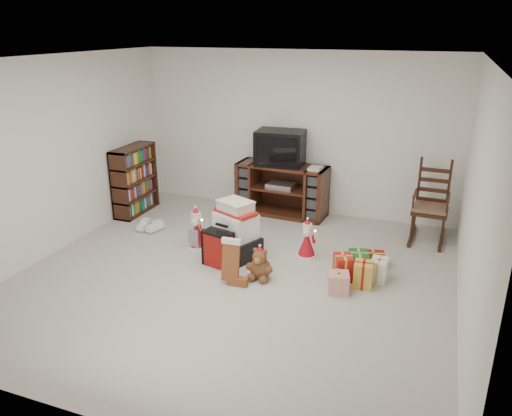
{
  "coord_description": "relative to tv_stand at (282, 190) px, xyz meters",
  "views": [
    {
      "loc": [
        2.11,
        -4.89,
        2.83
      ],
      "look_at": [
        0.05,
        0.6,
        0.67
      ],
      "focal_mm": 35.0,
      "sensor_mm": 36.0,
      "label": 1
    }
  ],
  "objects": [
    {
      "name": "room",
      "position": [
        0.13,
        -2.22,
        0.84
      ],
      "size": [
        5.01,
        5.01,
        2.51
      ],
      "color": "#B2ADA3",
      "rests_on": "ground"
    },
    {
      "name": "tv_stand",
      "position": [
        0.0,
        0.0,
        0.0
      ],
      "size": [
        1.44,
        0.59,
        0.81
      ],
      "rotation": [
        0.0,
        0.0,
        -0.06
      ],
      "color": "#4C2415",
      "rests_on": "floor"
    },
    {
      "name": "bookshelf",
      "position": [
        -2.2,
        -0.74,
        0.11
      ],
      "size": [
        0.29,
        0.88,
        1.07
      ],
      "color": "#3C1C10",
      "rests_on": "floor"
    },
    {
      "name": "rocking_chair",
      "position": [
        2.22,
        -0.2,
        -0.0
      ],
      "size": [
        0.5,
        0.79,
        1.17
      ],
      "rotation": [
        0.0,
        0.0,
        -0.04
      ],
      "color": "#3C1C10",
      "rests_on": "floor"
    },
    {
      "name": "gift_pile",
      "position": [
        -0.08,
        -1.67,
        -0.08
      ],
      "size": [
        0.71,
        0.63,
        0.74
      ],
      "rotation": [
        0.0,
        0.0,
        -0.43
      ],
      "color": "black",
      "rests_on": "floor"
    },
    {
      "name": "red_suitcase",
      "position": [
        -0.17,
        -2.02,
        -0.17
      ],
      "size": [
        0.39,
        0.27,
        0.54
      ],
      "rotation": [
        0.0,
        0.0,
        -0.25
      ],
      "color": "maroon",
      "rests_on": "floor"
    },
    {
      "name": "stocking",
      "position": [
        0.15,
        -2.37,
        -0.12
      ],
      "size": [
        0.27,
        0.13,
        0.56
      ],
      "primitive_type": null,
      "rotation": [
        0.0,
        0.0,
        0.06
      ],
      "color": "#0C6D1C",
      "rests_on": "floor"
    },
    {
      "name": "teddy_bear",
      "position": [
        0.43,
        -2.15,
        -0.24
      ],
      "size": [
        0.26,
        0.23,
        0.38
      ],
      "color": "brown",
      "rests_on": "floor"
    },
    {
      "name": "santa_figurine",
      "position": [
        0.79,
        -1.38,
        -0.2
      ],
      "size": [
        0.26,
        0.25,
        0.53
      ],
      "color": "#AA121D",
      "rests_on": "floor"
    },
    {
      "name": "mrs_claus_figurine",
      "position": [
        -0.67,
        -1.62,
        -0.18
      ],
      "size": [
        0.28,
        0.27,
        0.58
      ],
      "color": "#AA121D",
      "rests_on": "floor"
    },
    {
      "name": "sneaker_pair",
      "position": [
        -1.6,
        -1.34,
        -0.35
      ],
      "size": [
        0.37,
        0.31,
        0.1
      ],
      "rotation": [
        0.0,
        0.0,
        -0.04
      ],
      "color": "white",
      "rests_on": "floor"
    },
    {
      "name": "gift_cluster",
      "position": [
        1.53,
        -1.75,
        -0.29
      ],
      "size": [
        0.7,
        0.97,
        0.24
      ],
      "color": "#AF1D14",
      "rests_on": "floor"
    },
    {
      "name": "crt_television",
      "position": [
        -0.04,
        0.0,
        0.67
      ],
      "size": [
        0.76,
        0.58,
        0.53
      ],
      "rotation": [
        0.0,
        0.0,
        0.08
      ],
      "color": "black",
      "rests_on": "tv_stand"
    }
  ]
}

